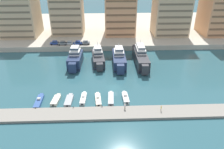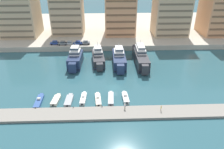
% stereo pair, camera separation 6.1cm
% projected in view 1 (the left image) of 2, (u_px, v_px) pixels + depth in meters
% --- Properties ---
extents(ground_plane, '(400.00, 400.00, 0.00)m').
position_uv_depth(ground_plane, '(114.00, 87.00, 72.77)').
color(ground_plane, '#2D5B66').
extents(quay_promenade, '(180.00, 70.00, 2.32)m').
position_uv_depth(quay_promenade, '(109.00, 28.00, 132.15)').
color(quay_promenade, beige).
rests_on(quay_promenade, ground).
extents(pier_dock, '(120.00, 5.66, 0.67)m').
position_uv_depth(pier_dock, '(116.00, 113.00, 60.02)').
color(pier_dock, gray).
rests_on(pier_dock, ground).
extents(yacht_navy_far_left, '(5.47, 15.72, 9.25)m').
position_uv_depth(yacht_navy_far_left, '(75.00, 59.00, 86.89)').
color(yacht_navy_far_left, navy).
rests_on(yacht_navy_far_left, ground).
extents(yacht_charcoal_left, '(5.78, 17.03, 8.34)m').
position_uv_depth(yacht_charcoal_left, '(98.00, 57.00, 89.08)').
color(yacht_charcoal_left, '#333338').
rests_on(yacht_charcoal_left, ground).
extents(yacht_navy_mid_left, '(4.93, 18.12, 8.81)m').
position_uv_depth(yacht_navy_mid_left, '(119.00, 59.00, 87.09)').
color(yacht_navy_mid_left, navy).
rests_on(yacht_navy_mid_left, ground).
extents(yacht_charcoal_center_left, '(4.60, 22.66, 8.96)m').
position_uv_depth(yacht_charcoal_center_left, '(141.00, 57.00, 88.68)').
color(yacht_charcoal_center_left, '#333338').
rests_on(yacht_charcoal_center_left, ground).
extents(motorboat_blue_far_left, '(1.91, 7.86, 1.37)m').
position_uv_depth(motorboat_blue_far_left, '(39.00, 101.00, 64.95)').
color(motorboat_blue_far_left, '#33569E').
rests_on(motorboat_blue_far_left, ground).
extents(motorboat_cream_left, '(2.51, 6.15, 0.89)m').
position_uv_depth(motorboat_cream_left, '(56.00, 100.00, 65.48)').
color(motorboat_cream_left, beige).
rests_on(motorboat_cream_left, ground).
extents(motorboat_grey_mid_left, '(2.31, 6.69, 0.90)m').
position_uv_depth(motorboat_grey_mid_left, '(69.00, 100.00, 65.28)').
color(motorboat_grey_mid_left, '#9EA3A8').
rests_on(motorboat_grey_mid_left, ground).
extents(motorboat_white_center_left, '(1.84, 6.83, 1.29)m').
position_uv_depth(motorboat_white_center_left, '(83.00, 98.00, 66.11)').
color(motorboat_white_center_left, white).
rests_on(motorboat_white_center_left, ground).
extents(motorboat_cream_center, '(2.11, 7.12, 1.33)m').
position_uv_depth(motorboat_cream_center, '(98.00, 99.00, 65.64)').
color(motorboat_cream_center, beige).
rests_on(motorboat_cream_center, ground).
extents(motorboat_grey_center_right, '(1.91, 7.40, 1.04)m').
position_uv_depth(motorboat_grey_center_right, '(111.00, 99.00, 65.98)').
color(motorboat_grey_center_right, '#9EA3A8').
rests_on(motorboat_grey_center_right, ground).
extents(motorboat_white_mid_right, '(1.93, 6.46, 1.60)m').
position_uv_depth(motorboat_white_mid_right, '(125.00, 98.00, 66.31)').
color(motorboat_white_mid_right, white).
rests_on(motorboat_white_mid_right, ground).
extents(car_blue_far_left, '(4.15, 2.02, 1.80)m').
position_uv_depth(car_blue_far_left, '(55.00, 43.00, 102.20)').
color(car_blue_far_left, '#28428E').
rests_on(car_blue_far_left, quay_promenade).
extents(car_grey_left, '(4.12, 1.96, 1.80)m').
position_uv_depth(car_grey_left, '(62.00, 43.00, 101.76)').
color(car_grey_left, slate).
rests_on(car_grey_left, quay_promenade).
extents(car_silver_mid_left, '(4.13, 1.99, 1.80)m').
position_uv_depth(car_silver_mid_left, '(70.00, 43.00, 102.15)').
color(car_silver_mid_left, '#B7BCC1').
rests_on(car_silver_mid_left, quay_promenade).
extents(car_blue_center_left, '(4.12, 1.97, 1.80)m').
position_uv_depth(car_blue_center_left, '(78.00, 43.00, 102.14)').
color(car_blue_center_left, '#28428E').
rests_on(car_blue_center_left, quay_promenade).
extents(car_grey_center, '(4.15, 2.02, 1.80)m').
position_uv_depth(car_grey_center, '(85.00, 42.00, 102.52)').
color(car_grey_center, slate).
rests_on(car_grey_center, quay_promenade).
extents(apartment_block_far_left, '(18.14, 17.50, 23.46)m').
position_uv_depth(apartment_block_far_left, '(19.00, 14.00, 110.75)').
color(apartment_block_far_left, '#C6AD89').
rests_on(apartment_block_far_left, quay_promenade).
extents(apartment_block_left, '(16.34, 14.57, 24.60)m').
position_uv_depth(apartment_block_left, '(68.00, 12.00, 113.42)').
color(apartment_block_left, '#C6AD89').
rests_on(apartment_block_left, quay_promenade).
extents(apartment_block_mid_left, '(15.82, 14.12, 28.62)m').
position_uv_depth(apartment_block_mid_left, '(120.00, 8.00, 111.22)').
color(apartment_block_mid_left, tan).
rests_on(apartment_block_mid_left, quay_promenade).
extents(apartment_block_center_left, '(17.64, 14.86, 26.64)m').
position_uv_depth(apartment_block_center_left, '(171.00, 11.00, 111.40)').
color(apartment_block_center_left, '#C6AD89').
rests_on(apartment_block_center_left, quay_promenade).
extents(apartment_block_center, '(17.11, 17.58, 27.44)m').
position_uv_depth(apartment_block_center, '(220.00, 9.00, 112.38)').
color(apartment_block_center, tan).
rests_on(apartment_block_center, quay_promenade).
extents(pedestrian_near_edge, '(0.47, 0.49, 1.66)m').
position_uv_depth(pedestrian_near_edge, '(125.00, 106.00, 60.78)').
color(pedestrian_near_edge, '#7A6B56').
rests_on(pedestrian_near_edge, pier_dock).
extents(pedestrian_mid_deck, '(0.34, 0.61, 1.63)m').
position_uv_depth(pedestrian_mid_deck, '(161.00, 108.00, 60.13)').
color(pedestrian_mid_deck, '#7A6B56').
rests_on(pedestrian_mid_deck, pier_dock).
extents(bollard_west, '(0.20, 0.20, 0.61)m').
position_uv_depth(bollard_west, '(73.00, 107.00, 61.59)').
color(bollard_west, '#2D2D33').
rests_on(bollard_west, pier_dock).
extents(bollard_west_mid, '(0.20, 0.20, 0.61)m').
position_uv_depth(bollard_west_mid, '(102.00, 106.00, 61.87)').
color(bollard_west_mid, '#2D2D33').
rests_on(bollard_west_mid, pier_dock).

